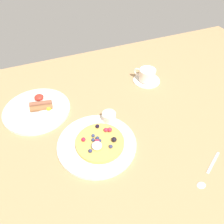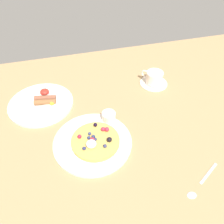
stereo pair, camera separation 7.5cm
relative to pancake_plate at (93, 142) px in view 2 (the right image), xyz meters
The scene contains 9 objects.
ground_plane 0.09m from the pancake_plate, 38.72° to the left, with size 2.05×1.16×0.03m, color #A58056.
pancake_plate is the anchor object (origin of this frame).
pancake_with_berries 0.02m from the pancake_plate, 39.33° to the right, with size 0.17×0.17×0.03m.
syrup_ramekin 0.12m from the pancake_plate, 47.81° to the left, with size 0.05×0.05×0.03m.
breakfast_plate 0.30m from the pancake_plate, 123.32° to the left, with size 0.27×0.27×0.01m, color white.
fried_breakfast 0.29m from the pancake_plate, 118.62° to the left, with size 0.11×0.13×0.02m.
coffee_saucer 0.44m from the pancake_plate, 38.06° to the left, with size 0.13×0.13×0.01m, color white.
coffee_cup 0.44m from the pancake_plate, 38.27° to the left, with size 0.09×0.09×0.05m.
teaspoon 0.37m from the pancake_plate, 41.47° to the right, with size 0.15×0.09×0.01m.
Camera 2 is at (-0.13, -0.54, 0.63)m, focal length 35.68 mm.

